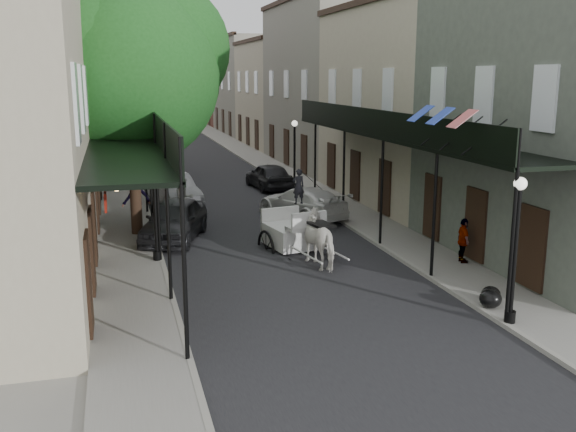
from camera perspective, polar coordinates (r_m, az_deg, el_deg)
ground at (r=17.29m, az=3.76°, el=-8.71°), size 140.00×140.00×0.00m
road at (r=36.17m, az=-6.56°, el=2.48°), size 8.00×90.00×0.01m
sidewalk_left at (r=35.77m, az=-14.51°, el=2.14°), size 2.20×90.00×0.12m
sidewalk_right at (r=37.22m, az=1.08°, el=2.93°), size 2.20×90.00×0.12m
building_row_left at (r=45.36m, az=-19.72°, el=10.52°), size 5.00×80.00×10.50m
building_row_right at (r=47.33m, az=1.91°, el=11.28°), size 5.00×80.00×10.50m
gallery_left at (r=22.32m, az=-13.91°, el=6.50°), size 2.20×18.05×4.88m
gallery_right at (r=24.49m, az=9.26°, el=7.20°), size 2.20×18.05×4.88m
tree_near at (r=25.43m, az=-13.05°, el=12.73°), size 7.31×6.80×9.63m
tree_far at (r=39.42m, az=-13.96°, el=11.54°), size 6.45×6.00×8.61m
lamppost_right_near at (r=16.76m, az=19.55°, el=-2.74°), size 0.32×0.32×3.71m
lamppost_left at (r=21.67m, az=-11.74°, el=1.07°), size 0.32×0.32×3.71m
lamppost_right_far at (r=34.78m, az=0.59°, el=5.57°), size 0.32×0.32×3.71m
horse at (r=21.27m, az=3.11°, el=-2.05°), size 1.35×2.29×1.82m
carriage at (r=23.66m, az=-0.17°, el=0.13°), size 2.13×2.91×3.04m
pedestrian_walking at (r=28.23m, az=-9.21°, el=1.51°), size 1.12×1.01×1.89m
pedestrian_sidewalk_left at (r=28.11m, az=-13.33°, el=1.61°), size 1.43×1.10×1.96m
pedestrian_sidewalk_right at (r=21.98m, az=15.32°, el=-2.12°), size 0.52×0.93×1.50m
car_left_near at (r=24.92m, az=-10.07°, el=-0.34°), size 3.35×5.00×1.58m
car_left_mid at (r=31.55m, az=-10.07°, el=2.28°), size 2.41×4.78×1.50m
car_left_far at (r=39.91m, az=-12.65°, el=4.23°), size 3.67×5.59×1.43m
car_right_near at (r=28.34m, az=1.28°, el=1.20°), size 3.61×5.16×1.39m
car_right_far at (r=35.63m, az=-1.71°, el=3.59°), size 2.11×4.43×1.46m
trash_bags at (r=18.32m, az=17.57°, el=-6.86°), size 0.86×1.01×0.50m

